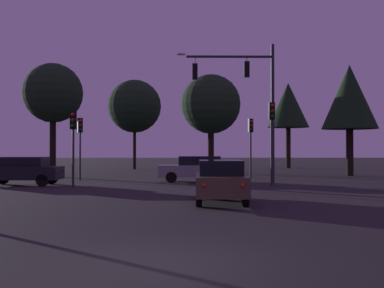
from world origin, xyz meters
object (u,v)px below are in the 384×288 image
traffic_light_corner_left (272,127)px  car_nearside_lane (220,180)px  traffic_signal_mast_arm (248,90)px  car_crossing_right (197,168)px  tree_right_cluster (53,94)px  car_crossing_left (23,170)px  tree_left_far (288,106)px  tree_center_horizon (135,106)px  tree_lot_edge (350,97)px  traffic_light_far_side (73,133)px  traffic_light_corner_right (251,136)px  traffic_light_median (80,136)px  tree_behind_sign (211,104)px

traffic_light_corner_left → car_nearside_lane: (-3.36, -7.48, -2.29)m
traffic_signal_mast_arm → car_crossing_right: traffic_signal_mast_arm is taller
car_nearside_lane → traffic_signal_mast_arm: bearing=76.0°
car_nearside_lane → tree_right_cluster: size_ratio=0.56×
car_crossing_left → tree_left_far: size_ratio=0.47×
traffic_light_corner_left → tree_center_horizon: size_ratio=0.50×
traffic_light_corner_left → tree_lot_edge: 12.78m
traffic_light_corner_left → car_crossing_left: traffic_light_corner_left is taller
traffic_signal_mast_arm → traffic_light_far_side: size_ratio=2.07×
traffic_signal_mast_arm → tree_right_cluster: 14.52m
car_nearside_lane → tree_center_horizon: size_ratio=0.51×
traffic_light_corner_right → traffic_signal_mast_arm: bearing=-100.8°
traffic_light_median → tree_behind_sign: tree_behind_sign is taller
car_nearside_lane → tree_left_far: bearing=72.8°
tree_behind_sign → tree_center_horizon: tree_center_horizon is taller
traffic_light_corner_left → car_crossing_right: traffic_light_corner_left is taller
car_crossing_left → tree_right_cluster: (-0.54, 8.20, 5.07)m
traffic_signal_mast_arm → car_nearside_lane: 11.16m
traffic_light_median → tree_behind_sign: (8.77, 8.99, 2.83)m
tree_right_cluster → tree_left_far: bearing=37.5°
traffic_light_median → tree_right_cluster: (-2.74, 4.10, 3.11)m
traffic_light_corner_left → tree_lot_edge: tree_lot_edge is taller
traffic_light_corner_right → tree_left_far: (6.69, 17.79, 3.70)m
traffic_light_median → car_crossing_right: 7.65m
traffic_signal_mast_arm → traffic_light_far_side: bearing=-161.8°
traffic_light_far_side → tree_lot_edge: size_ratio=0.47×
traffic_light_corner_right → traffic_light_median: (-10.94, -1.97, -0.07)m
tree_behind_sign → tree_center_horizon: (-6.93, 8.28, 0.58)m
traffic_light_far_side → tree_lot_edge: (17.80, 10.46, 3.00)m
traffic_light_corner_left → car_crossing_left: 13.38m
traffic_light_corner_right → traffic_light_far_side: traffic_light_corner_right is taller
traffic_light_corner_right → tree_behind_sign: (-2.17, 7.02, 2.76)m
traffic_light_far_side → car_nearside_lane: size_ratio=0.85×
traffic_signal_mast_arm → tree_lot_edge: (8.58, 7.43, 0.43)m
car_nearside_lane → tree_behind_sign: 22.21m
tree_center_horizon → tree_right_cluster: (-4.58, -13.16, -0.31)m
tree_behind_sign → car_nearside_lane: bearing=-93.2°
car_crossing_right → tree_center_horizon: bearing=105.8°
car_crossing_right → tree_behind_sign: (1.57, 10.69, 4.80)m
traffic_light_corner_right → car_crossing_right: (-3.74, -3.67, -2.03)m
traffic_light_corner_left → tree_left_far: 26.05m
tree_behind_sign → tree_lot_edge: 10.75m
car_crossing_left → tree_right_cluster: tree_right_cluster is taller
tree_left_far → car_crossing_right: bearing=-115.9°
car_crossing_left → tree_lot_edge: size_ratio=0.52×
traffic_light_median → tree_center_horizon: 17.70m
tree_left_far → tree_center_horizon: (-15.79, -2.49, -0.35)m
traffic_light_corner_left → car_crossing_right: 5.60m
traffic_signal_mast_arm → tree_behind_sign: size_ratio=0.99×
traffic_light_corner_right → traffic_light_corner_left: bearing=-90.1°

